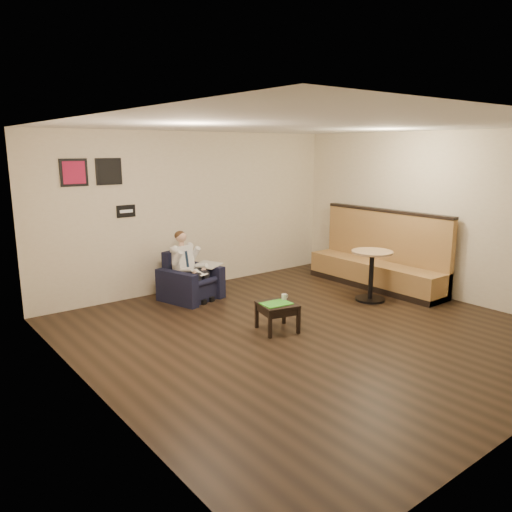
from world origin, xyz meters
TOP-DOWN VIEW (x-y plane):
  - ground at (0.00, 0.00)m, footprint 6.00×6.00m
  - wall_back at (0.00, 3.00)m, footprint 6.00×0.02m
  - wall_left at (-3.00, 0.00)m, footprint 0.02×6.00m
  - wall_right at (3.00, 0.00)m, footprint 0.02×6.00m
  - ceiling at (0.00, 0.00)m, footprint 6.00×6.00m
  - seating_sign at (-1.30, 2.98)m, footprint 0.32×0.02m
  - art_print_left at (-2.10, 2.98)m, footprint 0.42×0.03m
  - art_print_right at (-1.55, 2.98)m, footprint 0.42×0.03m
  - armchair at (-0.49, 2.34)m, footprint 1.03×1.03m
  - seated_man at (-0.47, 2.23)m, footprint 0.72×0.90m
  - lap_papers at (-0.44, 2.15)m, footprint 0.26×0.31m
  - newspaper at (-0.15, 2.34)m, footprint 0.47×0.53m
  - side_table at (-0.32, 0.30)m, footprint 0.59×0.59m
  - green_folder at (-0.35, 0.29)m, footprint 0.43×0.32m
  - coffee_mug at (-0.13, 0.36)m, footprint 0.09×0.09m
  - smartphone at (-0.24, 0.42)m, footprint 0.14×0.11m
  - banquette at (2.59, 0.92)m, footprint 0.65×2.72m
  - cafe_table at (1.86, 0.42)m, footprint 0.68×0.68m

SIDE VIEW (x-z plane):
  - ground at x=0.00m, z-range 0.00..0.00m
  - side_table at x=-0.32m, z-range 0.00..0.40m
  - armchair at x=-0.49m, z-range 0.00..0.81m
  - smartphone at x=-0.24m, z-range 0.40..0.41m
  - green_folder at x=-0.35m, z-range 0.40..0.41m
  - cafe_table at x=1.86m, z-range 0.00..0.85m
  - coffee_mug at x=-0.13m, z-range 0.40..0.48m
  - lap_papers at x=-0.44m, z-range 0.49..0.50m
  - newspaper at x=-0.15m, z-range 0.54..0.55m
  - seated_man at x=-0.47m, z-range 0.00..1.10m
  - banquette at x=2.59m, z-range 0.00..1.39m
  - wall_back at x=0.00m, z-range 0.00..2.80m
  - wall_left at x=-3.00m, z-range 0.00..2.80m
  - wall_right at x=3.00m, z-range 0.00..2.80m
  - seating_sign at x=-1.30m, z-range 1.40..1.60m
  - art_print_left at x=-2.10m, z-range 1.94..2.36m
  - art_print_right at x=-1.55m, z-range 1.94..2.36m
  - ceiling at x=0.00m, z-range 2.79..2.81m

